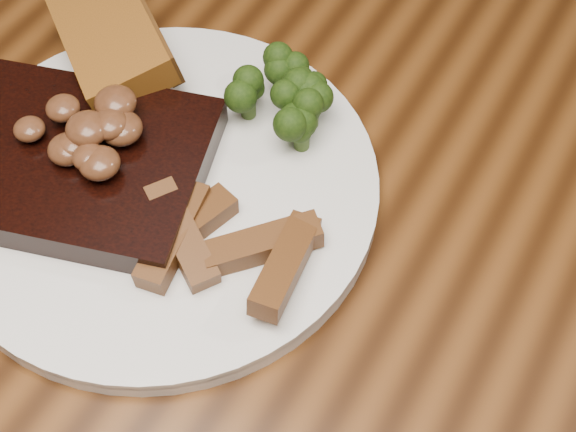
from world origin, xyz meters
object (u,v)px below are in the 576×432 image
potato_wedges (235,226)px  steak (72,163)px  plate (162,188)px  garlic_bread (115,58)px  dining_table (298,303)px

potato_wedges → steak: bearing=-174.4°
plate → garlic_bread: 0.12m
dining_table → potato_wedges: bearing=-141.6°
dining_table → steak: steak is taller
garlic_bread → dining_table: bearing=19.6°
steak → plate: bearing=6.5°
steak → potato_wedges: steak is taller
plate → steak: (-0.05, -0.02, 0.02)m
dining_table → garlic_bread: 0.23m
dining_table → garlic_bread: bearing=163.4°
dining_table → potato_wedges: potato_wedges is taller
dining_table → steak: 0.20m
garlic_bread → potato_wedges: size_ratio=1.18×
plate → potato_wedges: size_ratio=3.03×
steak → garlic_bread: size_ratio=1.55×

